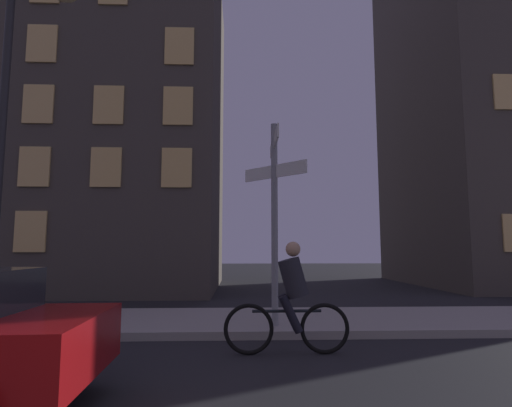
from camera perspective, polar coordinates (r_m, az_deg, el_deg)
sidewalk_kerb at (r=8.42m, az=-8.06°, el=-16.13°), size 40.00×2.74×0.14m
signpost at (r=7.48m, az=2.61°, el=0.17°), size 1.07×1.64×3.70m
street_lamp at (r=9.49m, az=-31.24°, el=10.18°), size 1.40×0.28×6.76m
cyclist at (r=6.06m, az=4.83°, el=-13.55°), size 1.82×0.32×1.61m
building_left_block at (r=17.21m, az=-19.52°, el=10.18°), size 8.38×7.45×12.59m
building_right_block at (r=22.39m, az=31.55°, el=19.07°), size 8.91×8.35×21.54m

